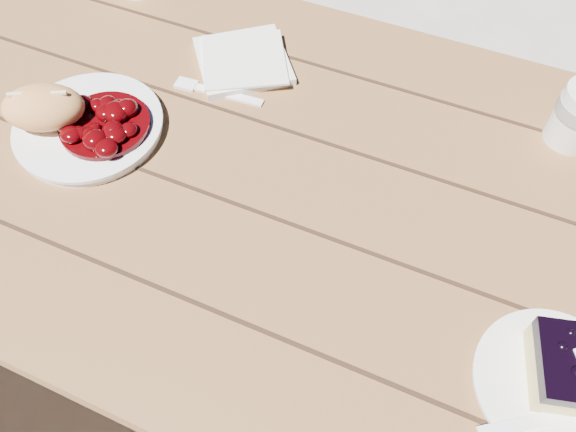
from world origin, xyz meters
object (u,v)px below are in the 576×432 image
at_px(picnic_table, 282,230).
at_px(dessert_plate, 555,386).
at_px(main_plate, 89,128).
at_px(bread_roll, 43,107).

height_order(picnic_table, dessert_plate, dessert_plate).
relative_size(main_plate, bread_roll, 1.82).
height_order(picnic_table, bread_roll, bread_roll).
height_order(main_plate, bread_roll, bread_roll).
bearing_deg(main_plate, bread_roll, -160.02).
relative_size(main_plate, dessert_plate, 1.22).
bearing_deg(picnic_table, bread_roll, -169.91).
height_order(bread_roll, dessert_plate, bread_roll).
xyz_separation_m(picnic_table, main_plate, (-0.31, -0.04, 0.17)).
distance_m(bread_roll, dessert_plate, 0.80).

